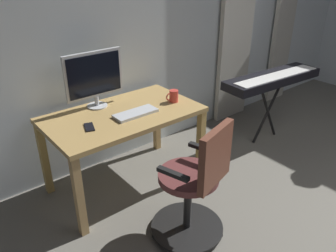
# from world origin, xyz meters

# --- Properties ---
(back_room_partition) EXTENTS (5.74, 0.10, 2.88)m
(back_room_partition) POSITION_xyz_m (0.00, -2.79, 1.44)
(back_room_partition) COLOR silver
(back_room_partition) RESTS_ON ground
(curtain_left_panel) EXTENTS (0.39, 0.06, 2.71)m
(curtain_left_panel) POSITION_xyz_m (-1.56, -2.68, 1.35)
(curtain_left_panel) COLOR #B7B5A7
(curtain_left_panel) RESTS_ON ground
(curtain_right_panel) EXTENTS (0.53, 0.06, 2.71)m
(curtain_right_panel) POSITION_xyz_m (-0.58, -2.68, 1.35)
(curtain_right_panel) COLOR #B7B5A7
(curtain_right_panel) RESTS_ON ground
(desk) EXTENTS (1.31, 0.76, 0.73)m
(desk) POSITION_xyz_m (1.32, -2.26, 0.64)
(desk) COLOR tan
(desk) RESTS_ON ground
(office_chair) EXTENTS (0.56, 0.56, 0.96)m
(office_chair) POSITION_xyz_m (1.28, -1.38, 0.45)
(office_chair) COLOR black
(office_chair) RESTS_ON ground
(computer_monitor) EXTENTS (0.53, 0.18, 0.49)m
(computer_monitor) POSITION_xyz_m (1.42, -2.52, 1.00)
(computer_monitor) COLOR #B7BCC1
(computer_monitor) RESTS_ON desk
(computer_keyboard) EXTENTS (0.38, 0.15, 0.02)m
(computer_keyboard) POSITION_xyz_m (1.26, -2.16, 0.74)
(computer_keyboard) COLOR #B7BCC1
(computer_keyboard) RESTS_ON desk
(cell_phone_face_up) EXTENTS (0.11, 0.16, 0.01)m
(cell_phone_face_up) POSITION_xyz_m (1.67, -2.19, 0.73)
(cell_phone_face_up) COLOR black
(cell_phone_face_up) RESTS_ON desk
(mug_coffee) EXTENTS (0.13, 0.08, 0.11)m
(mug_coffee) POSITION_xyz_m (0.83, -2.17, 0.78)
(mug_coffee) COLOR #CC3D33
(mug_coffee) RESTS_ON desk
(piano_keyboard) EXTENTS (1.24, 0.41, 0.79)m
(piano_keyboard) POSITION_xyz_m (-0.40, -1.97, 0.72)
(piano_keyboard) COLOR black
(piano_keyboard) RESTS_ON ground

